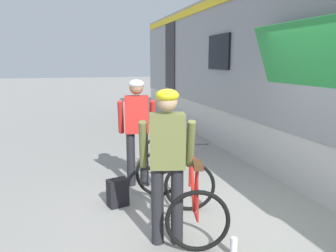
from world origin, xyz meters
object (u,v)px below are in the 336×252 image
backpack_on_platform (118,193)px  water_bottle_near_the_bikes (234,247)px  cyclist_near_in_red (137,123)px  bicycle_far_red (193,198)px  cyclist_far_in_olive (167,154)px  bicycle_near_teal (160,161)px

backpack_on_platform → water_bottle_near_the_bikes: (1.01, -1.60, -0.09)m
cyclist_near_in_red → water_bottle_near_the_bikes: cyclist_near_in_red is taller
cyclist_near_in_red → water_bottle_near_the_bikes: 2.59m
cyclist_near_in_red → bicycle_far_red: cyclist_near_in_red is taller
cyclist_near_in_red → water_bottle_near_the_bikes: size_ratio=8.34×
cyclist_far_in_olive → water_bottle_near_the_bikes: (0.60, -0.46, -0.95)m
bicycle_near_teal → backpack_on_platform: 1.07m
bicycle_near_teal → water_bottle_near_the_bikes: bearing=-84.7°
bicycle_near_teal → water_bottle_near_the_bikes: (0.21, -2.28, -0.30)m
bicycle_far_red → backpack_on_platform: (-0.80, 0.93, -0.20)m
backpack_on_platform → water_bottle_near_the_bikes: bearing=-73.5°
backpack_on_platform → cyclist_far_in_olive: bearing=-86.1°
backpack_on_platform → bicycle_far_red: bearing=-65.0°
cyclist_far_in_olive → bicycle_near_teal: cyclist_far_in_olive is taller
bicycle_near_teal → backpack_on_platform: bearing=-139.8°
bicycle_near_teal → cyclist_near_in_red: bearing=169.6°
cyclist_near_in_red → bicycle_near_teal: size_ratio=1.43×
cyclist_near_in_red → cyclist_far_in_olive: 1.88m
cyclist_far_in_olive → bicycle_near_teal: 1.97m
cyclist_near_in_red → cyclist_far_in_olive: same height
backpack_on_platform → bicycle_near_teal: bearing=24.4°
water_bottle_near_the_bikes → backpack_on_platform: bearing=122.3°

